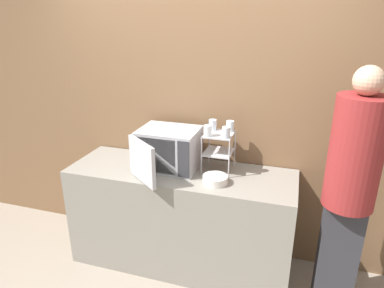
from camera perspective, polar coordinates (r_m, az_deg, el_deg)
name	(u,v)px	position (r m, az deg, el deg)	size (l,w,h in m)	color
ground_plane	(169,283)	(3.09, -3.79, -22.16)	(12.00, 12.00, 0.00)	gray
wall_back	(193,113)	(3.01, 0.19, 5.22)	(8.00, 0.06, 2.60)	brown
counter	(181,217)	(3.05, -1.84, -12.14)	(1.88, 0.63, 0.90)	gray
microwave	(168,149)	(2.83, -4.05, -0.87)	(0.50, 0.63, 0.34)	#ADADB2
dish_rack	(219,144)	(2.77, 4.48, -0.01)	(0.23, 0.25, 0.32)	#B2B2B7
glass_front_left	(208,131)	(2.67, 2.64, 2.22)	(0.06, 0.06, 0.09)	silver
glass_back_right	(230,126)	(2.79, 6.36, 2.97)	(0.06, 0.06, 0.09)	silver
glass_front_right	(226,132)	(2.64, 5.69, 1.93)	(0.06, 0.06, 0.09)	silver
glass_back_left	(213,125)	(2.82, 3.47, 3.22)	(0.06, 0.06, 0.09)	silver
bowl	(215,180)	(2.63, 3.88, -5.94)	(0.19, 0.19, 0.06)	silver
person	(350,184)	(2.56, 24.86, -6.02)	(0.34, 0.34, 1.82)	#2D2D33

